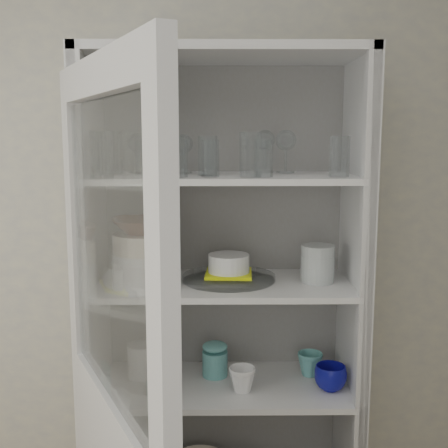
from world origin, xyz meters
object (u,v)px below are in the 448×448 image
at_px(goblet_3, 286,150).
at_px(plate_stack_back, 143,263).
at_px(white_ramekin, 229,263).
at_px(teal_jar, 215,361).
at_px(goblet_2, 265,149).
at_px(yellow_trivet, 229,273).
at_px(goblet_1, 184,152).
at_px(plate_stack_front, 145,269).
at_px(grey_bowl_stack, 318,264).
at_px(mug_teal, 310,364).
at_px(pantry_cabinet, 224,356).
at_px(measuring_cups, 156,388).
at_px(glass_platter, 229,278).
at_px(white_canister, 141,360).
at_px(goblet_0, 137,152).
at_px(mug_blue, 330,378).
at_px(cream_bowl, 144,243).
at_px(mug_white, 242,380).
at_px(terracotta_bowl, 144,226).

height_order(goblet_3, plate_stack_back, goblet_3).
xyz_separation_m(white_ramekin, teal_jar, (-0.05, 0.04, -0.41)).
xyz_separation_m(goblet_2, yellow_trivet, (-0.14, -0.11, -0.46)).
distance_m(goblet_2, white_ramekin, 0.46).
bearing_deg(goblet_1, plate_stack_front, -134.37).
distance_m(yellow_trivet, grey_bowl_stack, 0.33).
bearing_deg(mug_teal, pantry_cabinet, -176.53).
xyz_separation_m(plate_stack_back, measuring_cups, (0.07, -0.21, -0.42)).
bearing_deg(mug_teal, glass_platter, -168.12).
xyz_separation_m(white_ramekin, mug_teal, (0.32, 0.04, -0.42)).
distance_m(goblet_1, white_canister, 0.83).
relative_size(glass_platter, yellow_trivet, 2.05).
height_order(goblet_0, plate_stack_front, goblet_0).
bearing_deg(plate_stack_back, goblet_3, -3.35).
bearing_deg(mug_blue, white_canister, -170.67).
bearing_deg(pantry_cabinet, white_ramekin, -69.55).
xyz_separation_m(goblet_0, goblet_1, (0.18, -0.01, -0.00)).
relative_size(goblet_2, measuring_cups, 1.96).
relative_size(goblet_3, mug_teal, 1.78).
height_order(goblet_3, cream_bowl, goblet_3).
distance_m(goblet_2, cream_bowl, 0.59).
bearing_deg(goblet_2, pantry_cabinet, -159.10).
height_order(grey_bowl_stack, white_canister, grey_bowl_stack).
bearing_deg(goblet_2, mug_white, -113.72).
bearing_deg(goblet_1, plate_stack_back, 163.44).
relative_size(goblet_3, white_ramekin, 1.14).
bearing_deg(glass_platter, white_ramekin, 0.00).
bearing_deg(plate_stack_front, glass_platter, 15.93).
xyz_separation_m(plate_stack_front, terracotta_bowl, (0.00, 0.00, 0.16)).
height_order(cream_bowl, terracotta_bowl, terracotta_bowl).
bearing_deg(plate_stack_back, goblet_1, -16.56).
bearing_deg(plate_stack_front, yellow_trivet, 15.93).
bearing_deg(teal_jar, white_ramekin, -38.20).
relative_size(goblet_3, measuring_cups, 1.97).
relative_size(grey_bowl_stack, mug_white, 1.38).
bearing_deg(white_ramekin, yellow_trivet, 0.00).
height_order(pantry_cabinet, grey_bowl_stack, pantry_cabinet).
bearing_deg(goblet_0, mug_white, -22.49).
bearing_deg(mug_teal, measuring_cups, -161.93).
relative_size(yellow_trivet, white_ramekin, 1.10).
relative_size(plate_stack_front, white_canister, 1.80).
bearing_deg(goblet_3, glass_platter, -161.90).
height_order(plate_stack_back, white_canister, plate_stack_back).
height_order(goblet_1, mug_teal, goblet_1).
xyz_separation_m(pantry_cabinet, mug_teal, (0.34, -0.01, -0.03)).
height_order(mug_teal, measuring_cups, mug_teal).
relative_size(plate_stack_back, measuring_cups, 2.15).
bearing_deg(plate_stack_front, mug_white, -2.10).
xyz_separation_m(pantry_cabinet, goblet_1, (-0.15, 0.00, 0.80)).
distance_m(goblet_3, terracotta_bowl, 0.60).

